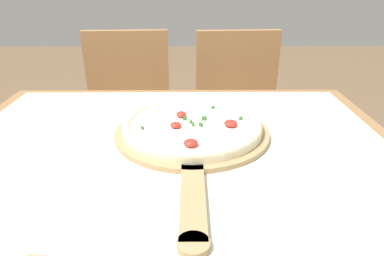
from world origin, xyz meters
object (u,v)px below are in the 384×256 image
pizza_peel (192,136)px  chair_left (129,116)px  chair_right (238,115)px  pizza (192,125)px

pizza_peel → chair_left: size_ratio=0.69×
chair_left → chair_right: size_ratio=1.00×
pizza → chair_left: 0.80m
pizza_peel → chair_left: bearing=112.0°
chair_left → chair_right: bearing=-3.2°
chair_left → chair_right: (0.51, -0.00, 0.00)m
pizza → chair_left: chair_left is taller
pizza_peel → pizza: (0.00, 0.02, 0.02)m
pizza_peel → chair_left: chair_left is taller
chair_right → pizza_peel: bearing=-110.1°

